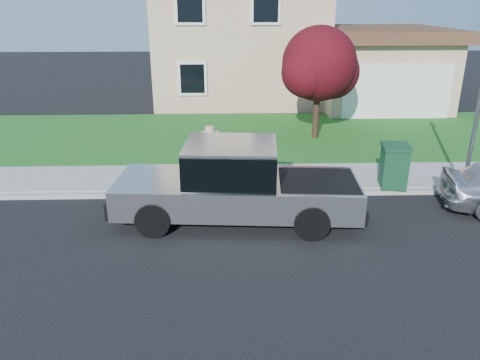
% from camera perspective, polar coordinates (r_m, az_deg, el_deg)
% --- Properties ---
extents(ground, '(80.00, 80.00, 0.00)m').
position_cam_1_polar(ground, '(9.86, 2.83, -8.51)').
color(ground, black).
rests_on(ground, ground).
extents(curb, '(40.00, 0.20, 0.12)m').
position_cam_1_polar(curb, '(12.54, 6.36, -1.58)').
color(curb, gray).
rests_on(curb, ground).
extents(sidewalk, '(40.00, 2.00, 0.15)m').
position_cam_1_polar(sidewalk, '(13.54, 5.74, 0.28)').
color(sidewalk, gray).
rests_on(sidewalk, ground).
extents(lawn, '(40.00, 7.00, 0.10)m').
position_cam_1_polar(lawn, '(17.80, 3.92, 5.38)').
color(lawn, '#164F18').
rests_on(lawn, ground).
extents(house, '(14.00, 11.30, 6.85)m').
position_cam_1_polar(house, '(25.07, 3.06, 17.23)').
color(house, tan).
rests_on(house, ground).
extents(pickup_truck, '(5.83, 2.41, 1.87)m').
position_cam_1_polar(pickup_truck, '(10.79, -0.49, -0.62)').
color(pickup_truck, black).
rests_on(pickup_truck, ground).
extents(woman, '(0.71, 0.53, 1.93)m').
position_cam_1_polar(woman, '(11.97, -3.59, 1.79)').
color(woman, tan).
rests_on(woman, ground).
extents(ornamental_tree, '(2.90, 2.62, 3.98)m').
position_cam_1_polar(ornamental_tree, '(17.13, 9.72, 13.39)').
color(ornamental_tree, black).
rests_on(ornamental_tree, lawn).
extents(trash_bin, '(0.82, 0.91, 1.15)m').
position_cam_1_polar(trash_bin, '(13.15, 18.26, 1.69)').
color(trash_bin, '#0F3A20').
rests_on(trash_bin, sidewalk).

